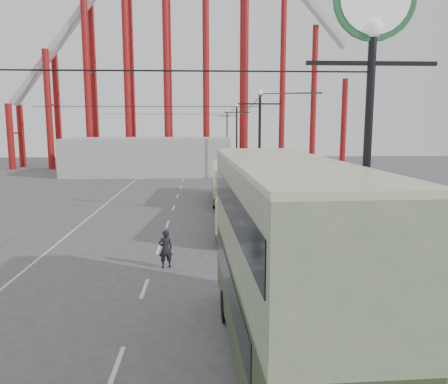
{
  "coord_description": "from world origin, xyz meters",
  "views": [
    {
      "loc": [
        1.53,
        -13.69,
        6.84
      ],
      "look_at": [
        2.69,
        11.06,
        3.0
      ],
      "focal_mm": 35.0,
      "sensor_mm": 36.0,
      "label": 1
    }
  ],
  "objects_px": {
    "double_decker_bus": "(281,255)",
    "single_decker_cream": "(228,181)",
    "pedestrian": "(166,249)",
    "single_decker_green": "(238,207)",
    "lamp_post_near": "(371,82)"
  },
  "relations": [
    {
      "from": "lamp_post_near",
      "to": "double_decker_bus",
      "type": "height_order",
      "value": "lamp_post_near"
    },
    {
      "from": "double_decker_bus",
      "to": "pedestrian",
      "type": "xyz_separation_m",
      "value": [
        -3.96,
        8.98,
        -2.39
      ]
    },
    {
      "from": "single_decker_green",
      "to": "pedestrian",
      "type": "height_order",
      "value": "single_decker_green"
    },
    {
      "from": "lamp_post_near",
      "to": "single_decker_cream",
      "type": "bearing_deg",
      "value": 93.86
    },
    {
      "from": "double_decker_bus",
      "to": "single_decker_cream",
      "type": "bearing_deg",
      "value": 87.76
    },
    {
      "from": "double_decker_bus",
      "to": "single_decker_cream",
      "type": "xyz_separation_m",
      "value": [
        0.08,
        27.2,
        -1.44
      ]
    },
    {
      "from": "single_decker_green",
      "to": "double_decker_bus",
      "type": "bearing_deg",
      "value": -84.73
    },
    {
      "from": "single_decker_cream",
      "to": "single_decker_green",
      "type": "bearing_deg",
      "value": -88.55
    },
    {
      "from": "lamp_post_near",
      "to": "single_decker_cream",
      "type": "relative_size",
      "value": 1.0
    },
    {
      "from": "lamp_post_near",
      "to": "double_decker_bus",
      "type": "xyz_separation_m",
      "value": [
        -1.96,
        0.72,
        -4.54
      ]
    },
    {
      "from": "lamp_post_near",
      "to": "single_decker_cream",
      "type": "xyz_separation_m",
      "value": [
        -1.88,
        27.92,
        -5.98
      ]
    },
    {
      "from": "lamp_post_near",
      "to": "double_decker_bus",
      "type": "relative_size",
      "value": 0.97
    },
    {
      "from": "double_decker_bus",
      "to": "single_decker_cream",
      "type": "relative_size",
      "value": 1.03
    },
    {
      "from": "single_decker_cream",
      "to": "pedestrian",
      "type": "bearing_deg",
      "value": -101.01
    },
    {
      "from": "single_decker_green",
      "to": "pedestrian",
      "type": "xyz_separation_m",
      "value": [
        -4.03,
        -7.27,
        -0.63
      ]
    }
  ]
}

